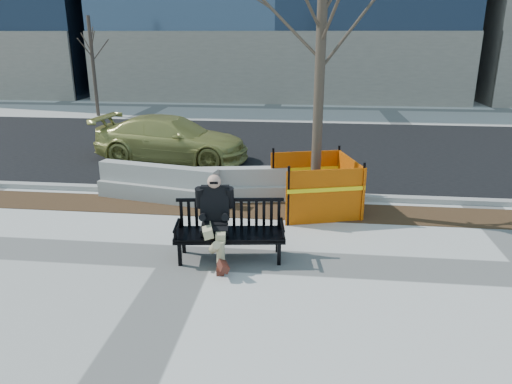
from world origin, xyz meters
TOP-DOWN VIEW (x-y plane):
  - ground at (0.00, 0.00)m, footprint 120.00×120.00m
  - mulch_strip at (0.00, 2.60)m, footprint 40.00×1.20m
  - asphalt_street at (0.00, 8.80)m, footprint 60.00×10.40m
  - curb at (0.00, 3.55)m, footprint 60.00×0.25m
  - bench at (0.76, 0.04)m, footprint 2.06×0.96m
  - seated_man at (0.49, 0.06)m, footprint 0.79×1.17m
  - tree_fence at (2.27, 2.72)m, footprint 3.20×3.20m
  - sedan at (-2.21, 6.72)m, footprint 5.04×2.54m
  - jersey_barrier_left at (-1.50, 3.02)m, footprint 3.12×1.22m
  - jersey_barrier_right at (0.23, 3.20)m, footprint 2.90×1.03m
  - far_tree_left at (-8.32, 14.86)m, footprint 1.99×1.99m

SIDE VIEW (x-z plane):
  - ground at x=0.00m, z-range 0.00..0.00m
  - bench at x=0.76m, z-range -0.53..0.53m
  - seated_man at x=0.49m, z-range -0.77..0.77m
  - tree_fence at x=2.27m, z-range -3.24..3.24m
  - sedan at x=-2.21m, z-range -0.70..0.70m
  - jersey_barrier_left at x=-1.50m, z-range -0.44..0.44m
  - jersey_barrier_right at x=0.23m, z-range -0.41..0.41m
  - far_tree_left at x=-8.32m, z-range -2.52..2.52m
  - asphalt_street at x=0.00m, z-range 0.00..0.01m
  - mulch_strip at x=0.00m, z-range -0.01..0.01m
  - curb at x=0.00m, z-range 0.00..0.12m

